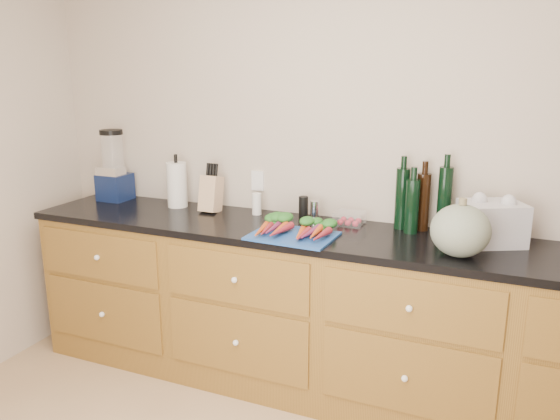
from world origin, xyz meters
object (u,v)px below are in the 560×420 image
at_px(carrots, 296,228).
at_px(cutting_board, 293,236).
at_px(paper_towel, 177,185).
at_px(tomato_box, 349,218).
at_px(blender_appliance, 114,170).
at_px(squash, 460,231).
at_px(knife_block, 211,194).

bearing_deg(carrots, cutting_board, -90.00).
height_order(paper_towel, tomato_box, paper_towel).
distance_m(carrots, blender_appliance, 1.43).
bearing_deg(cutting_board, paper_towel, 160.59).
relative_size(squash, tomato_box, 1.69).
xyz_separation_m(paper_towel, tomato_box, (1.12, 0.01, -0.10)).
distance_m(cutting_board, tomato_box, 0.39).
bearing_deg(tomato_box, cutting_board, -122.37).
bearing_deg(blender_appliance, tomato_box, 0.45).
bearing_deg(tomato_box, squash, -26.68).
xyz_separation_m(carrots, paper_towel, (-0.91, 0.28, 0.10)).
height_order(cutting_board, knife_block, knife_block).
bearing_deg(blender_appliance, paper_towel, 0.30).
relative_size(cutting_board, knife_block, 1.97).
distance_m(blender_appliance, tomato_box, 1.61).
distance_m(cutting_board, carrots, 0.05).
distance_m(paper_towel, knife_block, 0.26).
xyz_separation_m(squash, paper_towel, (-1.73, 0.30, 0.02)).
xyz_separation_m(blender_appliance, paper_towel, (0.48, 0.00, -0.06)).
bearing_deg(squash, cutting_board, -178.38).
distance_m(carrots, squash, 0.82).
xyz_separation_m(knife_block, tomato_box, (0.86, 0.03, -0.07)).
relative_size(cutting_board, carrots, 1.08).
distance_m(squash, blender_appliance, 2.23).
relative_size(paper_towel, knife_block, 1.29).
xyz_separation_m(cutting_board, squash, (0.82, 0.02, 0.12)).
distance_m(squash, tomato_box, 0.69).
bearing_deg(squash, knife_block, 169.35).
xyz_separation_m(carrots, squash, (0.82, -0.02, 0.09)).
height_order(cutting_board, paper_towel, paper_towel).
bearing_deg(knife_block, blender_appliance, 178.65).
distance_m(carrots, paper_towel, 0.95).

